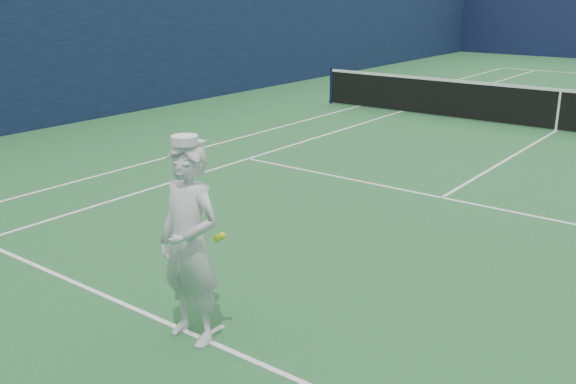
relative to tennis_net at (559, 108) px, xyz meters
The scene contains 5 objects.
ground 0.55m from the tennis_net, ahead, with size 80.00×80.00×0.00m, color #256332.
court_markings 0.55m from the tennis_net, ahead, with size 11.03×23.83×0.01m.
windscreen_fence 1.45m from the tennis_net, ahead, with size 20.12×36.12×4.00m.
tennis_net is the anchor object (origin of this frame).
tennis_player 11.92m from the tennis_net, 90.36° to the right, with size 0.78×0.50×1.99m.
Camera 1 is at (3.97, -15.73, 3.22)m, focal length 40.00 mm.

